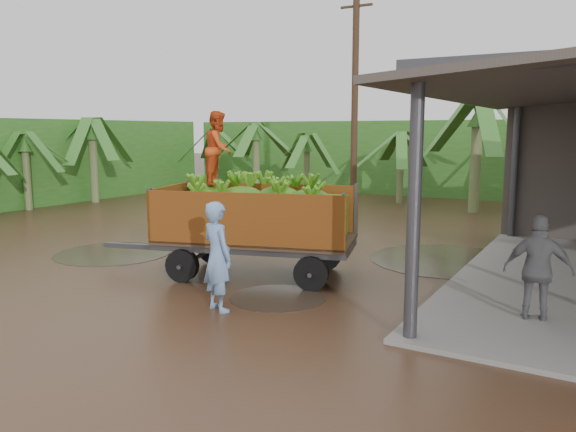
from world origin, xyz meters
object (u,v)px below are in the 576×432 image
at_px(man_grey, 538,270).
at_px(utility_pole, 355,103).
at_px(man_blue, 218,256).
at_px(banana_trailer, 256,218).

xyz_separation_m(man_grey, utility_pole, (-7.36, 9.49, 3.19)).
relative_size(man_grey, utility_pole, 0.22).
distance_m(man_blue, man_grey, 5.31).
relative_size(banana_trailer, man_blue, 3.02).
relative_size(man_blue, man_grey, 1.07).
bearing_deg(man_blue, banana_trailer, -50.13).
bearing_deg(utility_pole, man_blue, -78.01).
height_order(man_blue, man_grey, man_blue).
xyz_separation_m(banana_trailer, man_blue, (0.75, -2.35, -0.31)).
distance_m(banana_trailer, utility_pole, 9.74).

